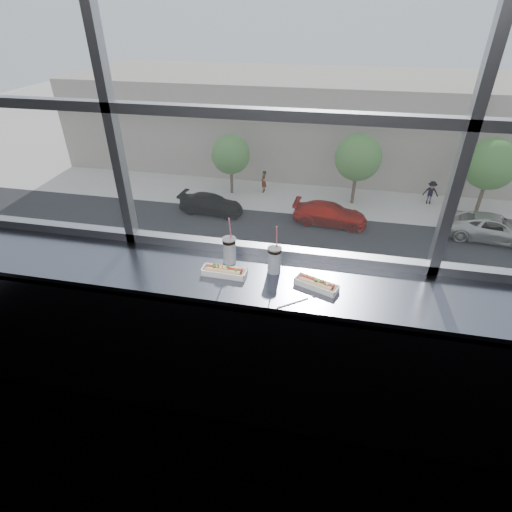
% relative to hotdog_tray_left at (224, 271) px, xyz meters
% --- Properties ---
extents(wall_back_lower, '(6.00, 0.00, 6.00)m').
position_rel_hotdog_tray_left_xyz_m(wall_back_lower, '(0.25, 0.29, -0.58)').
color(wall_back_lower, black).
rests_on(wall_back_lower, ground).
extents(window_glass, '(6.00, 0.00, 6.00)m').
position_rel_hotdog_tray_left_xyz_m(window_glass, '(0.25, 0.31, 1.17)').
color(window_glass, silver).
rests_on(window_glass, ground).
extents(window_mullions, '(6.00, 0.08, 2.40)m').
position_rel_hotdog_tray_left_xyz_m(window_mullions, '(0.25, 0.29, 1.17)').
color(window_mullions, gray).
rests_on(window_mullions, ground).
extents(counter, '(6.00, 0.55, 0.06)m').
position_rel_hotdog_tray_left_xyz_m(counter, '(0.25, 0.02, -0.06)').
color(counter, slate).
rests_on(counter, ground).
extents(counter_fascia, '(6.00, 0.04, 1.04)m').
position_rel_hotdog_tray_left_xyz_m(counter_fascia, '(0.25, -0.24, -0.58)').
color(counter_fascia, slate).
rests_on(counter_fascia, ground).
extents(hotdog_tray_left, '(0.28, 0.10, 0.07)m').
position_rel_hotdog_tray_left_xyz_m(hotdog_tray_left, '(0.00, 0.00, 0.00)').
color(hotdog_tray_left, white).
rests_on(hotdog_tray_left, counter).
extents(hotdog_tray_right, '(0.27, 0.17, 0.06)m').
position_rel_hotdog_tray_left_xyz_m(hotdog_tray_right, '(0.56, -0.01, -0.00)').
color(hotdog_tray_right, white).
rests_on(hotdog_tray_right, counter).
extents(soda_cup_left, '(0.09, 0.09, 0.33)m').
position_rel_hotdog_tray_left_xyz_m(soda_cup_left, '(-0.00, 0.15, 0.07)').
color(soda_cup_left, white).
rests_on(soda_cup_left, counter).
extents(soda_cup_right, '(0.09, 0.09, 0.33)m').
position_rel_hotdog_tray_left_xyz_m(soda_cup_right, '(0.29, 0.10, 0.07)').
color(soda_cup_right, white).
rests_on(soda_cup_right, counter).
extents(loose_straw, '(0.16, 0.13, 0.01)m').
position_rel_hotdog_tray_left_xyz_m(loose_straw, '(0.45, -0.19, -0.02)').
color(loose_straw, white).
rests_on(loose_straw, counter).
extents(wrapper, '(0.09, 0.07, 0.02)m').
position_rel_hotdog_tray_left_xyz_m(wrapper, '(-0.11, -0.01, -0.02)').
color(wrapper, silver).
rests_on(wrapper, counter).
extents(plaza_ground, '(120.00, 120.00, 0.00)m').
position_rel_hotdog_tray_left_xyz_m(plaza_ground, '(0.25, 43.79, -12.13)').
color(plaza_ground, beige).
rests_on(plaza_ground, ground).
extents(plaza_near, '(50.00, 14.00, 0.04)m').
position_rel_hotdog_tray_left_xyz_m(plaza_near, '(0.25, 7.29, -12.11)').
color(plaza_near, beige).
rests_on(plaza_near, plaza_ground).
extents(street_asphalt, '(80.00, 10.00, 0.06)m').
position_rel_hotdog_tray_left_xyz_m(street_asphalt, '(0.25, 20.29, -12.10)').
color(street_asphalt, black).
rests_on(street_asphalt, plaza_ground).
extents(far_sidewalk, '(80.00, 6.00, 0.04)m').
position_rel_hotdog_tray_left_xyz_m(far_sidewalk, '(0.25, 28.29, -12.11)').
color(far_sidewalk, beige).
rests_on(far_sidewalk, plaza_ground).
extents(far_building, '(50.00, 14.00, 8.00)m').
position_rel_hotdog_tray_left_xyz_m(far_building, '(0.25, 38.29, -8.13)').
color(far_building, gray).
rests_on(far_building, plaza_ground).
extents(car_near_d, '(3.17, 6.61, 2.14)m').
position_rel_hotdog_tray_left_xyz_m(car_near_d, '(6.90, 16.29, -11.00)').
color(car_near_d, white).
rests_on(car_near_d, street_asphalt).
extents(car_far_b, '(2.97, 6.25, 2.03)m').
position_rel_hotdog_tray_left_xyz_m(car_far_b, '(0.56, 24.29, -11.05)').
color(car_far_b, '#B00800').
rests_on(car_far_b, street_asphalt).
extents(car_far_c, '(3.45, 6.81, 2.18)m').
position_rel_hotdog_tray_left_xyz_m(car_far_c, '(11.36, 24.29, -10.98)').
color(car_far_c, '#AEADA3').
rests_on(car_far_c, street_asphalt).
extents(car_near_a, '(3.31, 6.72, 2.16)m').
position_rel_hotdog_tray_left_xyz_m(car_near_a, '(-12.03, 16.29, -10.99)').
color(car_near_a, gray).
rests_on(car_near_a, street_asphalt).
extents(car_far_a, '(2.78, 5.79, 1.87)m').
position_rel_hotdog_tray_left_xyz_m(car_far_a, '(-8.30, 24.29, -11.13)').
color(car_far_a, black).
rests_on(car_far_a, street_asphalt).
extents(car_near_c, '(2.89, 6.17, 2.01)m').
position_rel_hotdog_tray_left_xyz_m(car_near_c, '(-0.97, 16.29, -11.06)').
color(car_near_c, '#652A0B').
rests_on(car_near_c, street_asphalt).
extents(pedestrian_d, '(0.99, 0.75, 2.24)m').
position_rel_hotdog_tray_left_xyz_m(pedestrian_d, '(8.14, 29.39, -10.97)').
color(pedestrian_d, '#66605B').
rests_on(pedestrian_d, far_sidewalk).
extents(pedestrian_a, '(0.74, 0.98, 2.22)m').
position_rel_hotdog_tray_left_xyz_m(pedestrian_a, '(-5.18, 29.03, -10.98)').
color(pedestrian_a, '#66605B').
rests_on(pedestrian_a, far_sidewalk).
extents(tree_left, '(3.13, 3.13, 4.89)m').
position_rel_hotdog_tray_left_xyz_m(tree_left, '(-7.74, 28.29, -8.81)').
color(tree_left, '#47382B').
rests_on(tree_left, far_sidewalk).
extents(tree_center, '(3.52, 3.52, 5.50)m').
position_rel_hotdog_tray_left_xyz_m(tree_center, '(2.17, 28.29, -8.40)').
color(tree_center, '#47382B').
rests_on(tree_center, far_sidewalk).
extents(tree_right, '(3.66, 3.66, 5.72)m').
position_rel_hotdog_tray_left_xyz_m(tree_right, '(11.40, 28.29, -8.25)').
color(tree_right, '#47382B').
rests_on(tree_right, far_sidewalk).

